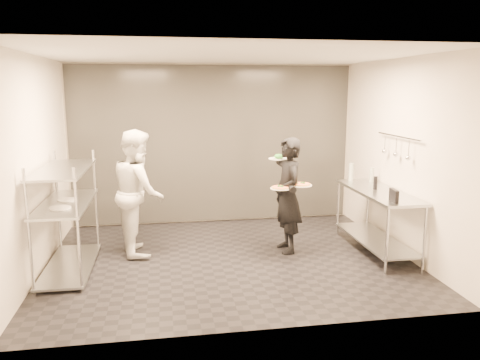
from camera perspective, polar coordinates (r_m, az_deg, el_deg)
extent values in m
cube|color=black|center=(6.69, -1.28, -9.64)|extent=(5.00, 4.00, 0.00)
cube|color=silver|center=(6.28, -1.39, 15.02)|extent=(5.00, 4.00, 0.00)
cube|color=beige|center=(8.30, -3.28, 4.35)|extent=(5.00, 0.00, 2.80)
cube|color=beige|center=(4.40, 2.34, -1.62)|extent=(5.00, 0.00, 2.80)
cube|color=beige|center=(6.48, -23.79, 1.55)|extent=(0.00, 4.00, 2.80)
cube|color=beige|center=(7.13, 19.01, 2.66)|extent=(0.00, 4.00, 2.80)
cube|color=white|center=(8.28, -3.26, 4.33)|extent=(4.90, 0.04, 2.74)
cylinder|color=#B9BBC0|center=(5.87, -24.36, -5.92)|extent=(0.04, 0.04, 1.50)
cylinder|color=#B9BBC0|center=(7.32, -21.33, -2.47)|extent=(0.04, 0.04, 1.50)
cylinder|color=#B9BBC0|center=(5.75, -19.13, -5.87)|extent=(0.04, 0.04, 1.50)
cylinder|color=#B9BBC0|center=(7.23, -17.14, -2.37)|extent=(0.04, 0.04, 1.50)
cube|color=#A0A5A9|center=(6.74, -19.96, -9.73)|extent=(0.60, 1.60, 0.03)
cube|color=#A0A5A9|center=(6.50, -20.45, -2.69)|extent=(0.60, 1.60, 0.03)
cube|color=#A0A5A9|center=(6.41, -20.72, 1.22)|extent=(0.60, 1.60, 0.03)
cylinder|color=white|center=(6.16, -21.07, -3.22)|extent=(0.26, 0.26, 0.01)
cylinder|color=white|center=(6.59, -20.31, -2.27)|extent=(0.26, 0.26, 0.01)
cylinder|color=#B9BBC0|center=(6.33, 17.50, -7.10)|extent=(0.04, 0.04, 0.90)
cylinder|color=#B9BBC0|center=(7.83, 11.86, -3.35)|extent=(0.04, 0.04, 0.90)
cylinder|color=#B9BBC0|center=(6.57, 21.58, -6.69)|extent=(0.04, 0.04, 0.90)
cylinder|color=#B9BBC0|center=(8.03, 15.32, -3.15)|extent=(0.04, 0.04, 0.90)
cube|color=#A0A5A9|center=(7.25, 16.16, -6.94)|extent=(0.57, 1.71, 0.03)
cube|color=#A0A5A9|center=(7.07, 16.47, -1.38)|extent=(0.60, 1.80, 0.04)
cylinder|color=#B9BBC0|center=(7.06, 18.74, 5.06)|extent=(0.02, 1.20, 0.02)
cylinder|color=#B9BBC0|center=(6.76, 19.90, 3.64)|extent=(0.01, 0.01, 0.22)
sphere|color=#B9BBC0|center=(6.78, 19.83, 2.55)|extent=(0.07, 0.07, 0.07)
cylinder|color=#B9BBC0|center=(7.07, 18.53, 4.02)|extent=(0.01, 0.01, 0.22)
sphere|color=#B9BBC0|center=(7.08, 18.46, 2.98)|extent=(0.07, 0.07, 0.07)
cylinder|color=#B9BBC0|center=(7.38, 17.27, 4.36)|extent=(0.01, 0.01, 0.22)
sphere|color=#B9BBC0|center=(7.39, 17.21, 3.36)|extent=(0.07, 0.07, 0.07)
imported|color=black|center=(6.84, 5.83, -1.88)|extent=(0.45, 0.64, 1.68)
imported|color=silver|center=(6.91, -12.29, -1.43)|extent=(0.81, 0.97, 1.81)
cylinder|color=white|center=(6.58, 4.97, -1.03)|extent=(0.29, 0.29, 0.01)
cylinder|color=#B88D42|center=(6.57, 4.97, -0.93)|extent=(0.25, 0.25, 0.02)
cylinder|color=red|center=(6.57, 4.97, -0.84)|extent=(0.23, 0.23, 0.01)
sphere|color=#195212|center=(6.57, 4.97, -0.77)|extent=(0.04, 0.04, 0.04)
cylinder|color=white|center=(6.66, 7.49, -0.64)|extent=(0.30, 0.30, 0.01)
cylinder|color=#B88D42|center=(6.66, 7.50, -0.54)|extent=(0.26, 0.26, 0.02)
cylinder|color=red|center=(6.66, 7.50, -0.46)|extent=(0.23, 0.23, 0.01)
sphere|color=#195212|center=(6.66, 7.50, -0.39)|extent=(0.04, 0.04, 0.04)
cylinder|color=white|center=(6.96, 4.77, 2.60)|extent=(0.31, 0.31, 0.01)
ellipsoid|color=#186319|center=(6.96, 4.77, 2.89)|extent=(0.13, 0.13, 0.07)
cube|color=black|center=(6.39, 18.25, -1.82)|extent=(0.07, 0.24, 0.17)
cylinder|color=#95A194|center=(7.68, 13.41, 0.96)|extent=(0.08, 0.08, 0.28)
cylinder|color=#95A194|center=(7.64, 15.76, 0.60)|extent=(0.07, 0.07, 0.23)
cylinder|color=black|center=(7.10, 16.19, -0.35)|extent=(0.06, 0.06, 0.19)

